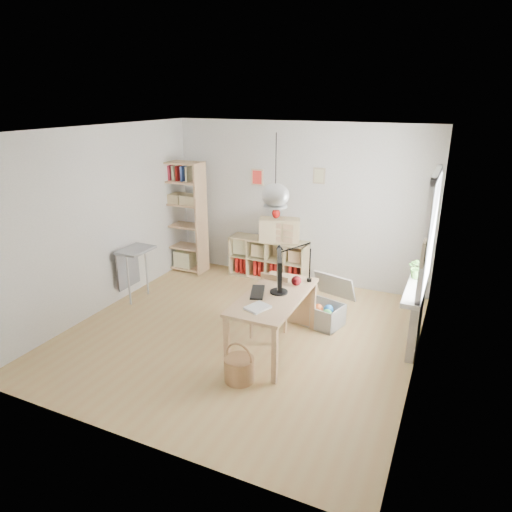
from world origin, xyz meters
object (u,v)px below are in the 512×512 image
at_px(tall_bookshelf, 183,213).
at_px(drawer_chest, 280,230).
at_px(storage_chest, 323,308).
at_px(cube_shelf, 268,261).
at_px(desk, 274,302).
at_px(monitor, 279,272).
at_px(chair, 270,303).

bearing_deg(tall_bookshelf, drawer_chest, 7.65).
bearing_deg(storage_chest, cube_shelf, 152.80).
bearing_deg(cube_shelf, desk, -65.39).
bearing_deg(monitor, drawer_chest, 88.55).
bearing_deg(tall_bookshelf, chair, -34.05).
xyz_separation_m(chair, drawer_chest, (-0.61, 1.86, 0.45)).
xyz_separation_m(tall_bookshelf, monitor, (2.62, -1.86, -0.06)).
bearing_deg(desk, drawer_chest, 110.04).
bearing_deg(tall_bookshelf, storage_chest, -18.69).
height_order(desk, chair, chair).
bearing_deg(cube_shelf, chair, -66.25).
bearing_deg(storage_chest, tall_bookshelf, 176.75).
xyz_separation_m(cube_shelf, chair, (0.84, -1.90, 0.17)).
bearing_deg(desk, cube_shelf, 114.61).
distance_m(chair, monitor, 0.65).
bearing_deg(storage_chest, monitor, -96.00).
relative_size(chair, drawer_chest, 1.20).
bearing_deg(chair, storage_chest, 51.41).
relative_size(chair, monitor, 1.51).
bearing_deg(storage_chest, chair, -116.12).
height_order(desk, tall_bookshelf, tall_bookshelf).
height_order(chair, storage_chest, chair).
bearing_deg(storage_chest, desk, -95.78).
distance_m(desk, chair, 0.42).
height_order(storage_chest, drawer_chest, drawer_chest).
height_order(desk, cube_shelf, desk).
height_order(storage_chest, monitor, monitor).
xyz_separation_m(tall_bookshelf, drawer_chest, (1.79, 0.24, -0.17)).
bearing_deg(tall_bookshelf, monitor, -35.44).
height_order(monitor, drawer_chest, monitor).
height_order(cube_shelf, drawer_chest, drawer_chest).
xyz_separation_m(chair, monitor, (0.21, -0.24, 0.56)).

